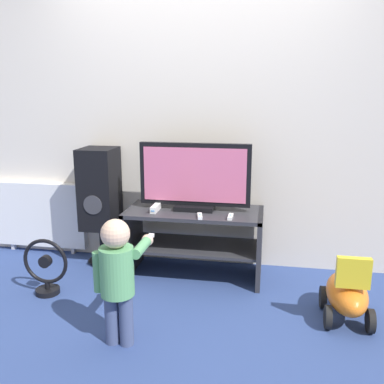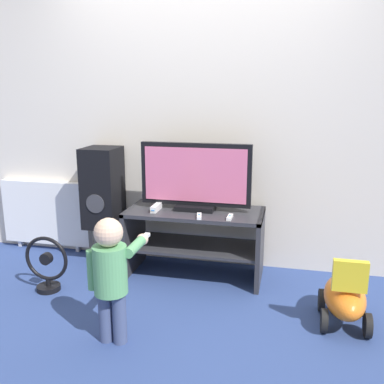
{
  "view_description": "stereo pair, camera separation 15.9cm",
  "coord_description": "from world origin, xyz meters",
  "views": [
    {
      "loc": [
        0.58,
        -3.05,
        1.52
      ],
      "look_at": [
        0.0,
        0.15,
        0.74
      ],
      "focal_mm": 40.0,
      "sensor_mm": 36.0,
      "label": 1
    },
    {
      "loc": [
        0.74,
        -3.01,
        1.52
      ],
      "look_at": [
        0.0,
        0.15,
        0.74
      ],
      "focal_mm": 40.0,
      "sensor_mm": 36.0,
      "label": 2
    }
  ],
  "objects": [
    {
      "name": "floor_fan",
      "position": [
        -1.04,
        -0.29,
        0.2
      ],
      "size": [
        0.36,
        0.18,
        0.44
      ],
      "color": "black",
      "rests_on": "ground_plane"
    },
    {
      "name": "child",
      "position": [
        -0.27,
        -0.81,
        0.47
      ],
      "size": [
        0.3,
        0.46,
        0.8
      ],
      "color": "#3F4C72",
      "rests_on": "ground_plane"
    },
    {
      "name": "remote_secondary",
      "position": [
        0.08,
        0.07,
        0.57
      ],
      "size": [
        0.06,
        0.13,
        0.03
      ],
      "color": "white",
      "rests_on": "tv_stand"
    },
    {
      "name": "ground_plane",
      "position": [
        0.0,
        0.0,
        0.0
      ],
      "size": [
        16.0,
        16.0,
        0.0
      ],
      "primitive_type": "plane",
      "color": "navy"
    },
    {
      "name": "speaker_tower",
      "position": [
        -0.86,
        0.38,
        0.66
      ],
      "size": [
        0.3,
        0.33,
        1.03
      ],
      "color": "black",
      "rests_on": "ground_plane"
    },
    {
      "name": "remote_primary",
      "position": [
        0.31,
        0.09,
        0.57
      ],
      "size": [
        0.04,
        0.13,
        0.03
      ],
      "color": "white",
      "rests_on": "tv_stand"
    },
    {
      "name": "television",
      "position": [
        0.0,
        0.28,
        0.83
      ],
      "size": [
        0.9,
        0.2,
        0.55
      ],
      "color": "black",
      "rests_on": "tv_stand"
    },
    {
      "name": "radiator",
      "position": [
        -1.53,
        0.52,
        0.37
      ],
      "size": [
        0.89,
        0.08,
        0.67
      ],
      "color": "white",
      "rests_on": "ground_plane"
    },
    {
      "name": "tv_stand",
      "position": [
        0.0,
        0.26,
        0.37
      ],
      "size": [
        1.11,
        0.51,
        0.56
      ],
      "color": "#2D2D33",
      "rests_on": "ground_plane"
    },
    {
      "name": "game_console",
      "position": [
        -0.3,
        0.18,
        0.59
      ],
      "size": [
        0.05,
        0.18,
        0.05
      ],
      "color": "white",
      "rests_on": "tv_stand"
    },
    {
      "name": "wall_back",
      "position": [
        0.0,
        0.59,
        1.3
      ],
      "size": [
        10.0,
        0.06,
        2.6
      ],
      "color": "silver",
      "rests_on": "ground_plane"
    },
    {
      "name": "ride_on_toy",
      "position": [
        1.13,
        -0.28,
        0.19
      ],
      "size": [
        0.3,
        0.52,
        0.5
      ],
      "color": "orange",
      "rests_on": "ground_plane"
    }
  ]
}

